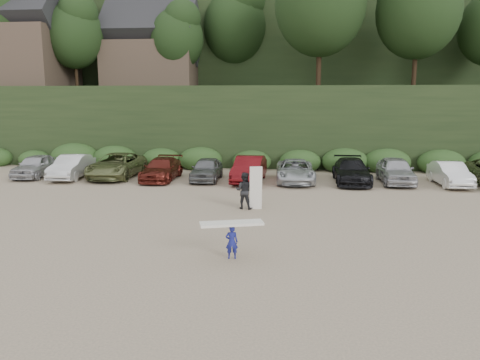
# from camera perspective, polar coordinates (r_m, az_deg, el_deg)

# --- Properties ---
(ground) EXTENTS (120.00, 120.00, 0.00)m
(ground) POSITION_cam_1_polar(r_m,az_deg,el_deg) (19.53, 4.28, -5.40)
(ground) COLOR tan
(ground) RESTS_ON ground
(hillside_backdrop) EXTENTS (90.00, 41.50, 28.00)m
(hillside_backdrop) POSITION_cam_1_polar(r_m,az_deg,el_deg) (55.07, 5.38, 16.37)
(hillside_backdrop) COLOR black
(hillside_backdrop) RESTS_ON ground
(parked_cars) EXTENTS (36.33, 6.25, 1.61)m
(parked_cars) POSITION_cam_1_polar(r_m,az_deg,el_deg) (29.13, 7.94, 1.22)
(parked_cars) COLOR #B0B0B5
(parked_cars) RESTS_ON ground
(child_surfer) EXTENTS (2.12, 1.12, 1.23)m
(child_surfer) POSITION_cam_1_polar(r_m,az_deg,el_deg) (15.27, -1.02, -6.58)
(child_surfer) COLOR navy
(child_surfer) RESTS_ON ground
(adult_surfer) EXTENTS (1.33, 0.80, 2.05)m
(adult_surfer) POSITION_cam_1_polar(r_m,az_deg,el_deg) (21.92, 0.65, -1.28)
(adult_surfer) COLOR black
(adult_surfer) RESTS_ON ground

